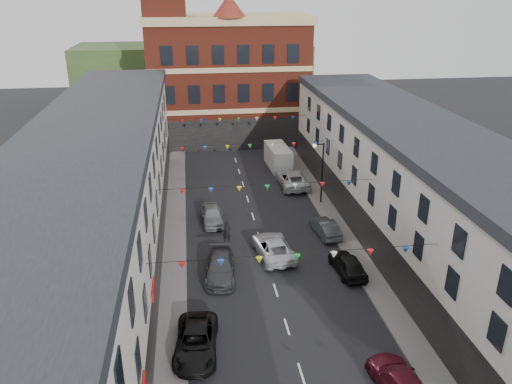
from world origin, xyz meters
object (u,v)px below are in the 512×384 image
car_right_f (292,179)px  pedestrian (227,232)px  car_left_c (196,342)px  car_right_c (401,383)px  car_right_e (325,227)px  car_left_e (212,215)px  car_left_d (220,267)px  white_van (278,157)px  moving_car (273,247)px  street_lamp (320,165)px  car_right_d (348,264)px

car_right_f → pedestrian: bearing=55.1°
car_left_c → car_right_c: 11.11m
car_right_e → pedestrian: 8.22m
car_left_c → car_left_e: 16.78m
car_left_d → white_van: size_ratio=0.90×
moving_car → car_right_c: bearing=98.9°
car_left_e → car_right_c: bearing=-70.9°
car_right_e → moving_car: 5.64m
car_left_d → moving_car: bearing=35.6°
car_left_c → car_right_e: size_ratio=1.23×
car_left_c → moving_car: (6.12, 10.24, 0.05)m
car_left_d → car_right_e: (9.10, 5.26, -0.05)m
car_left_d → car_right_f: (8.59, 16.48, 0.09)m
street_lamp → pedestrian: bearing=-143.9°
car_left_c → car_right_e: bearing=55.3°
car_left_e → car_right_e: (9.20, -3.61, -0.06)m
car_right_c → pedestrian: 18.86m
car_left_c → white_van: (10.07, 30.39, 0.53)m
car_left_c → pedestrian: pedestrian is taller
car_left_d → car_right_d: bearing=0.6°
car_left_c → moving_car: moving_car is taller
car_left_c → moving_car: 11.93m
car_left_e → car_right_f: size_ratio=0.74×
car_left_e → moving_car: size_ratio=0.80×
car_left_d → car_right_d: car_left_d is taller
car_right_c → car_right_d: 11.67m
street_lamp → car_left_c: (-12.05, -19.50, -3.20)m
car_left_e → pedestrian: (1.00, -3.94, 0.20)m
street_lamp → car_right_f: bearing=108.1°
car_right_c → car_left_e: bearing=-74.0°
car_right_e → moving_car: moving_car is taller
car_left_c → car_right_d: bearing=37.9°
car_right_d → car_right_f: 17.29m
car_right_e → car_right_f: bearing=-93.7°
car_left_d → car_right_c: size_ratio=1.01×
car_left_d → car_right_c: car_left_d is taller
car_right_d → car_left_c: bearing=28.0°
car_left_e → car_right_c: size_ratio=0.88×
car_right_f → moving_car: bearing=71.5°
car_left_c → car_right_d: 13.04m
car_right_e → moving_car: size_ratio=0.76×
car_right_d → pedestrian: pedestrian is taller
moving_car → car_right_d: bearing=140.3°
car_left_c → car_right_e: car_left_c is taller
pedestrian → car_right_c: bearing=-55.4°
car_right_e → moving_car: (-4.88, -2.83, 0.08)m
street_lamp → car_right_e: size_ratio=1.45×
car_right_c → moving_car: (-3.98, 14.88, 0.03)m
car_left_d → white_van: bearing=75.8°
car_right_e → white_van: 17.36m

